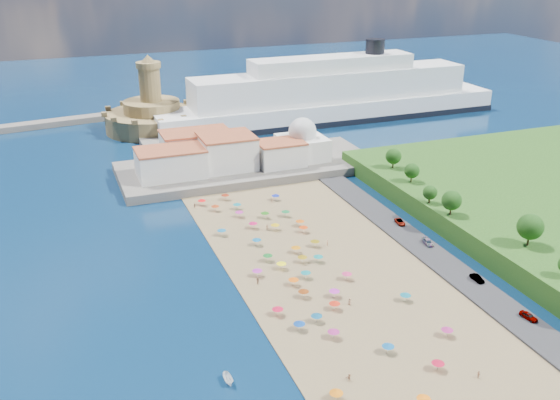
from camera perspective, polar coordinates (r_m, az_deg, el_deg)
name	(u,v)px	position (r m, az deg, el deg)	size (l,w,h in m)	color
ground	(301,267)	(156.26, 1.89, -6.16)	(700.00, 700.00, 0.00)	#071938
terrace	(248,167)	(221.79, -2.96, 3.04)	(90.00, 36.00, 3.00)	#59544C
jetty	(167,147)	(249.24, -10.30, 4.81)	(18.00, 70.00, 2.40)	#59544C
waterfront_buildings	(211,153)	(216.96, -6.33, 4.26)	(57.00, 29.00, 11.00)	silver
domed_building	(302,142)	(224.29, 2.05, 5.28)	(16.00, 16.00, 15.00)	silver
fortress	(152,115)	(276.28, -11.60, 7.60)	(40.00, 40.00, 32.40)	olive
cruise_ship	(331,98)	(287.39, 4.69, 9.32)	(162.22, 25.86, 35.41)	black
beach_parasols	(298,265)	(152.89, 1.67, -5.93)	(32.34, 114.93, 2.20)	gray
beachgoers	(298,273)	(151.49, 1.67, -6.65)	(30.42, 102.32, 1.87)	tan
parked_cars	(448,257)	(163.89, 15.07, -5.02)	(2.78, 56.91, 1.40)	gray
hillside_trees	(493,218)	(167.58, 18.89, -1.53)	(12.65, 107.88, 8.23)	#382314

